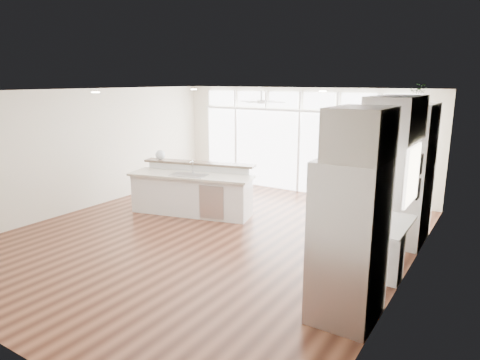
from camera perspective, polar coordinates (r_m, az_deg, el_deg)
The scene contains 23 objects.
floor at distance 8.20m, azimuth -4.10°, elevation -7.52°, with size 7.00×8.00×0.02m, color #432014.
ceiling at distance 7.67m, azimuth -4.44°, elevation 11.77°, with size 7.00×8.00×0.02m, color white.
wall_back at distance 11.23m, azimuth 8.09°, elevation 5.23°, with size 7.00×0.04×2.70m, color silver.
wall_left at distance 10.28m, azimuth -20.13°, elevation 3.81°, with size 0.04×8.00×2.70m, color silver.
wall_right at distance 6.42m, azimuth 21.65°, elevation -1.63°, with size 0.04×8.00×2.70m, color silver.
glass_wall at distance 11.23m, azimuth 7.91°, elevation 3.68°, with size 5.80×0.06×2.08m, color silver.
transom_row at distance 11.09m, azimuth 8.13°, elevation 10.47°, with size 5.90×0.06×0.40m, color silver.
desk_window at distance 6.67m, azimuth 21.97°, elevation 0.65°, with size 0.04×0.85×0.85m, color white.
ceiling_fan at distance 10.30m, azimuth 2.87°, elevation 10.94°, with size 1.16×1.16×0.32m, color white.
recessed_lights at distance 7.83m, azimuth -3.54°, elevation 11.67°, with size 3.40×3.00×0.02m, color white.
oven_cabinet at distance 8.22m, azimuth 21.84°, elevation 0.76°, with size 0.64×1.20×2.50m, color white.
desk_nook at distance 7.06m, azimuth 18.50°, elevation -8.33°, with size 0.72×1.30×0.76m, color white.
upper_cabinets at distance 6.61m, azimuth 20.09°, elevation 7.74°, with size 0.64×1.30×0.64m, color white.
refrigerator at distance 5.35m, azimuth 14.31°, elevation -7.90°, with size 0.76×0.90×2.00m, color #B4B3B8.
fridge_cabinet at distance 5.03m, azimuth 15.80°, elevation 5.97°, with size 0.64×0.90×0.60m, color white.
framed_photos at distance 7.30m, azimuth 22.81°, elevation 0.39°, with size 0.06×0.22×0.80m, color black.
kitchen_island at distance 9.40m, azimuth -6.52°, elevation -1.32°, with size 2.73×1.03×1.08m, color white.
rug at distance 7.13m, azimuth 15.55°, elevation -11.14°, with size 0.97×0.70×0.01m, color #3D2413.
office_chair at distance 7.37m, azimuth 13.88°, elevation -6.14°, with size 0.51×0.47×0.99m, color black.
fishbowl at distance 10.04m, azimuth -10.58°, elevation 3.30°, with size 0.22×0.22×0.22m, color silver.
monitor at distance 6.89m, azimuth 18.22°, elevation -3.64°, with size 0.08×0.51×0.42m, color black.
keyboard at distance 6.99m, azimuth 16.75°, elevation -5.04°, with size 0.12×0.32×0.02m, color white.
potted_plant at distance 8.06m, azimuth 22.69°, elevation 10.36°, with size 0.29×0.33×0.26m, color #2F5C27.
Camera 1 is at (4.61, -6.13, 2.90)m, focal length 32.00 mm.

